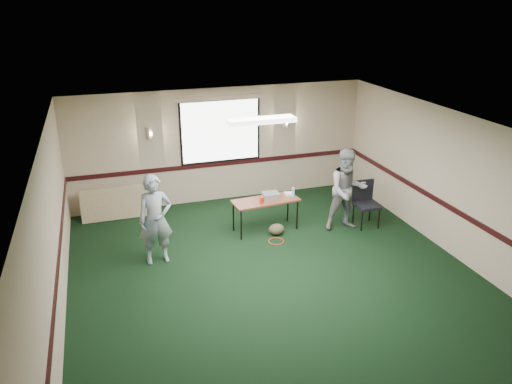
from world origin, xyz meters
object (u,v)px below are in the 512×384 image
object	(u,v)px
folding_table	(266,202)
person_right	(347,190)
person_left	(156,220)
conference_chair	(365,200)
projector	(271,195)

from	to	relation	value
folding_table	person_right	world-z (taller)	person_right
person_left	person_right	xyz separation A→B (m)	(3.97, 0.18, 0.03)
folding_table	person_left	world-z (taller)	person_left
conference_chair	person_left	bearing A→B (deg)	-174.87
conference_chair	projector	bearing A→B (deg)	169.31
conference_chair	person_left	distance (m)	4.47
person_left	person_right	bearing A→B (deg)	-0.64
projector	person_left	world-z (taller)	person_left
folding_table	projector	size ratio (longest dim) A/B	4.24
projector	person_left	distance (m)	2.56
person_left	conference_chair	bearing A→B (deg)	0.03
conference_chair	person_right	distance (m)	0.58
folding_table	conference_chair	xyz separation A→B (m)	(2.12, -0.37, -0.07)
person_right	folding_table	bearing A→B (deg)	171.15
conference_chair	person_left	size ratio (longest dim) A/B	0.57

